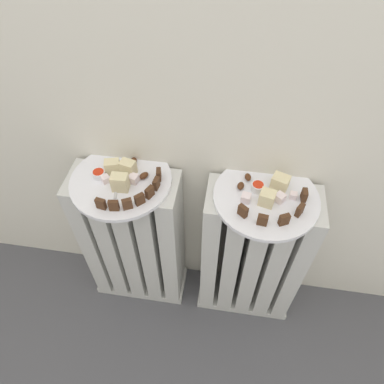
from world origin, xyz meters
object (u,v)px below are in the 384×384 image
radiator_left (135,242)px  plate_right (266,197)px  plate_left (121,181)px  jam_bowl_right (258,187)px  radiator_right (251,257)px  jam_bowl_left (99,174)px  fork (116,184)px

radiator_left → plate_right: 0.53m
plate_left → plate_right: 0.41m
radiator_left → jam_bowl_right: bearing=2.8°
radiator_left → plate_right: size_ratio=2.12×
radiator_left → radiator_right: same height
jam_bowl_left → fork: (0.06, -0.02, -0.01)m
radiator_right → fork: size_ratio=6.68×
plate_left → jam_bowl_left: (-0.06, 0.00, 0.02)m
radiator_left → jam_bowl_left: bearing=179.0°
radiator_left → jam_bowl_right: size_ratio=16.91×
plate_left → plate_right: same height
radiator_left → plate_right: plate_right is taller
jam_bowl_right → plate_left: bearing=-177.2°
jam_bowl_left → fork: 0.06m
jam_bowl_right → radiator_right: bearing=-36.1°
fork → radiator_right: bearing=3.0°
jam_bowl_left → jam_bowl_right: jam_bowl_right is taller
plate_right → jam_bowl_right: (-0.03, 0.02, 0.02)m
plate_right → radiator_left: bearing=180.0°
jam_bowl_right → plate_right: bearing=-36.1°
plate_right → jam_bowl_right: size_ratio=7.96×
plate_left → plate_right: size_ratio=1.00×
jam_bowl_left → radiator_left: bearing=-1.0°
radiator_right → plate_left: size_ratio=2.12×
radiator_right → plate_right: size_ratio=2.12×
radiator_left → plate_left: size_ratio=2.12×
jam_bowl_right → fork: 0.40m
jam_bowl_left → fork: size_ratio=0.40×
radiator_right → jam_bowl_right: bearing=143.9°
jam_bowl_left → jam_bowl_right: 0.45m
radiator_right → jam_bowl_right: (-0.03, 0.02, 0.34)m
jam_bowl_left → radiator_right: bearing=-0.1°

